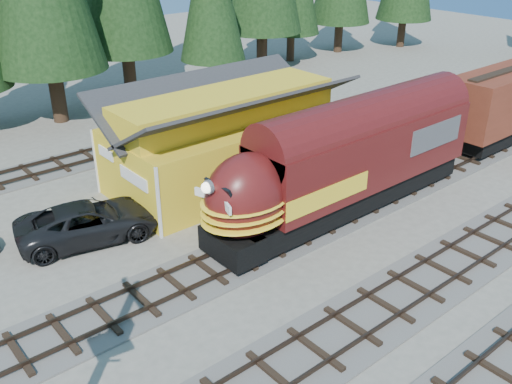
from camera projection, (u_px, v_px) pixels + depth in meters
ground at (383, 262)px, 23.45m from camera, size 120.00×120.00×0.00m
track_siding at (440, 168)px, 31.94m from camera, size 68.00×3.20×0.33m
depot at (227, 127)px, 29.36m from camera, size 12.80×7.00×5.30m
locomotive at (340, 167)px, 25.97m from camera, size 15.52×3.08×4.22m
pickup_truck_a at (89, 222)px, 24.71m from camera, size 6.60×4.12×1.70m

